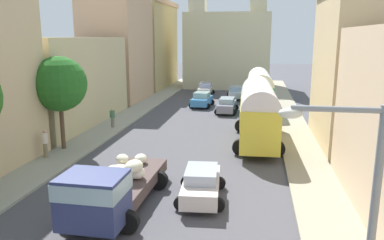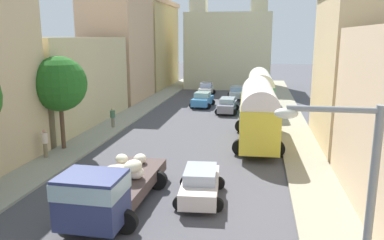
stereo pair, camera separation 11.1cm
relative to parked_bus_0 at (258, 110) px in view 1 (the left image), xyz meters
name	(u,v)px [view 1 (the left image)]	position (x,y,z in m)	size (l,w,h in m)	color
ground_plane	(201,129)	(-4.41, 3.23, -2.35)	(154.00, 154.00, 0.00)	#49484E
sidewalk_left	(114,125)	(-11.66, 3.23, -2.28)	(2.50, 70.00, 0.14)	#99998A
sidewalk_right	(295,132)	(2.84, 3.23, -2.28)	(2.50, 70.00, 0.14)	gray
building_left_2	(70,82)	(-15.31, 3.32, 1.22)	(4.79, 14.02, 7.15)	#C8B689
building_left_3	(118,49)	(-15.77, 15.86, 3.45)	(5.71, 9.23, 11.60)	tan
building_left_4	(151,44)	(-15.32, 28.30, 3.76)	(5.30, 14.01, 12.17)	tan
building_right_2	(363,65)	(6.67, 0.86, 3.00)	(5.69, 9.00, 10.65)	#D1B585
distant_church	(228,45)	(-4.41, 29.67, 3.62)	(11.80, 7.87, 18.84)	beige
parked_bus_0	(258,110)	(0.00, 0.00, 0.00)	(3.41, 9.47, 4.22)	gold
parked_bus_1	(259,88)	(0.14, 12.19, -0.16)	(3.36, 9.10, 3.96)	#3A9563
cargo_truck_0	(111,188)	(-5.84, -12.07, -1.15)	(3.27, 7.25, 2.35)	navy
car_0	(202,99)	(-5.73, 13.15, -1.58)	(2.41, 3.90, 1.55)	#3E85C9
car_1	(205,89)	(-6.40, 20.81, -1.54)	(2.19, 4.11, 1.65)	silver
car_2	(201,184)	(-2.46, -9.85, -1.62)	(2.34, 4.03, 1.44)	silver
car_3	(227,105)	(-2.90, 10.41, -1.61)	(2.18, 4.18, 1.45)	gray
car_4	(236,92)	(-2.47, 19.27, -1.62)	(2.47, 4.24, 1.44)	silver
pedestrian_1	(45,143)	(-12.43, -5.82, -1.30)	(0.51, 0.51, 1.85)	#817155
pedestrian_2	(112,117)	(-11.34, 2.23, -1.40)	(0.43, 0.43, 1.69)	slate
streetlamp_near	(356,227)	(1.80, -18.74, 1.30)	(1.92, 0.28, 6.02)	gray
roadside_tree_2	(59,84)	(-12.31, -3.86, 1.95)	(3.44, 3.44, 6.04)	brown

